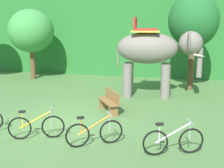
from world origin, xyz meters
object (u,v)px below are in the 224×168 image
object	(u,v)px
elephant	(154,51)
bike_orange	(94,133)
tree_right	(31,31)
bike_yellow	(36,126)
tree_far_right	(193,21)
wooden_bench	(110,101)
bike_white	(173,141)

from	to	relation	value
elephant	bike_orange	world-z (taller)	elephant
elephant	tree_right	bearing A→B (deg)	160.25
elephant	bike_yellow	world-z (taller)	elephant
tree_far_right	bike_yellow	bearing A→B (deg)	-119.37
tree_right	wooden_bench	distance (m)	9.28
bike_orange	wooden_bench	size ratio (longest dim) A/B	1.01
tree_right	elephant	size ratio (longest dim) A/B	1.05
tree_far_right	bike_yellow	world-z (taller)	tree_far_right
bike_white	wooden_bench	distance (m)	4.26
tree_right	tree_far_right	xyz separation A→B (m)	(9.80, -0.89, 0.59)
tree_far_right	bike_white	distance (m)	9.09
bike_yellow	tree_far_right	bearing A→B (deg)	60.63
tree_right	bike_yellow	size ratio (longest dim) A/B	2.73
tree_right	wooden_bench	bearing A→B (deg)	-42.17
bike_white	wooden_bench	bearing A→B (deg)	127.87
bike_orange	wooden_bench	xyz separation A→B (m)	(-0.38, 3.29, 0.09)
tree_far_right	bike_yellow	distance (m)	10.09
bike_white	tree_right	bearing A→B (deg)	134.61
bike_white	bike_orange	bearing A→B (deg)	178.00
tree_right	tree_far_right	size ratio (longest dim) A/B	0.87
tree_far_right	wooden_bench	bearing A→B (deg)	-121.99
tree_right	tree_far_right	world-z (taller)	tree_far_right
tree_far_right	bike_yellow	xyz separation A→B (m)	(-4.68, -8.32, -3.25)
tree_far_right	wooden_bench	xyz separation A→B (m)	(-3.19, -5.10, -3.15)
elephant	wooden_bench	size ratio (longest dim) A/B	2.85
elephant	bike_white	size ratio (longest dim) A/B	2.62
bike_yellow	wooden_bench	xyz separation A→B (m)	(1.50, 3.22, 0.09)
bike_orange	tree_right	bearing A→B (deg)	127.01
wooden_bench	bike_white	bearing A→B (deg)	-52.13
bike_yellow	bike_orange	bearing A→B (deg)	-1.99
elephant	tree_far_right	bearing A→B (deg)	48.35
elephant	bike_white	bearing A→B (deg)	-79.46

